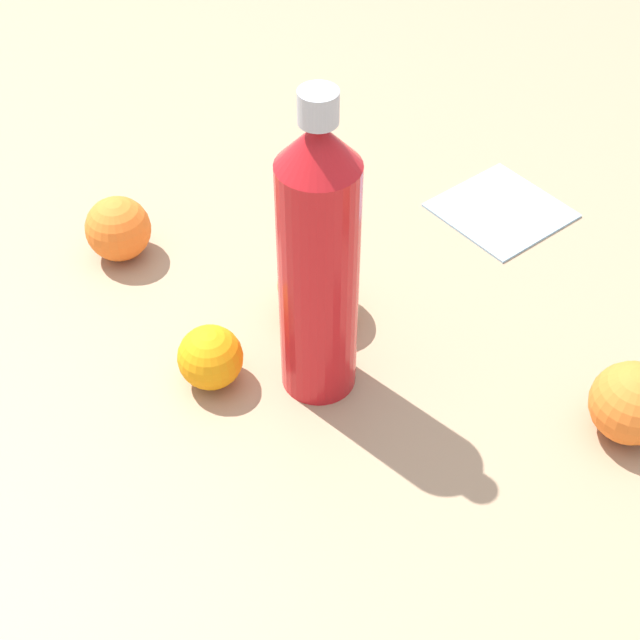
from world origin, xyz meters
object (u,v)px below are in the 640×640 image
Objects in this scene: orange_0 at (210,357)px; orange_2 at (316,285)px; orange_3 at (632,403)px; orange_1 at (118,229)px; water_bottle at (320,264)px; folded_napkin at (501,210)px.

orange_2 is at bearing 78.54° from orange_0.
orange_3 is at bearing 7.06° from orange_2.
orange_1 is at bearing -167.80° from orange_2.
orange_2 is at bearing 166.87° from water_bottle.
folded_napkin is at bearing 137.51° from orange_3.
orange_1 is (-0.20, 0.08, 0.00)m from orange_0.
orange_0 is 0.48× the size of folded_napkin.
orange_2 is (0.03, 0.13, 0.01)m from orange_0.
orange_1 is (-0.29, 0.02, -0.11)m from water_bottle.
folded_napkin is (0.10, 0.40, -0.03)m from orange_0.
orange_3 is at bearing -42.49° from folded_napkin.
orange_3 is (0.55, 0.09, 0.00)m from orange_1.
water_bottle is 3.97× the size of orange_2.
water_bottle is at bearing -51.99° from orange_2.
orange_0 is at bearing -153.44° from orange_3.
orange_0 reaches higher than folded_napkin.
orange_1 is at bearing 157.47° from orange_0.
orange_2 reaches higher than orange_3.
orange_0 is 0.41m from folded_napkin.
orange_2 is at bearing -106.07° from folded_napkin.
orange_0 is at bearing -104.52° from water_bottle.
orange_2 is 1.04× the size of orange_3.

